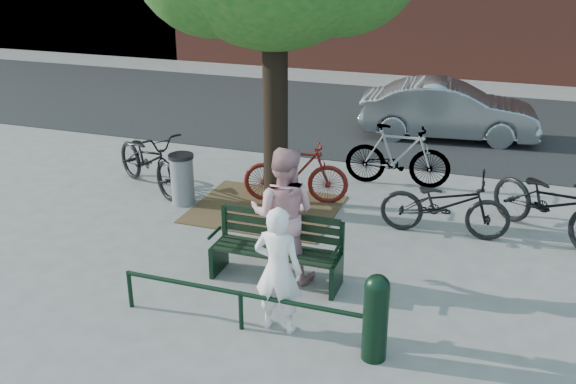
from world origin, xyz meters
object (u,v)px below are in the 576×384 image
at_px(litter_bin, 182,179).
at_px(parked_car, 448,110).
at_px(person_right, 283,214).
at_px(bicycle_c, 445,204).
at_px(park_bench, 278,247).
at_px(person_left, 278,270).
at_px(bollard, 376,315).

relative_size(litter_bin, parked_car, 0.23).
xyz_separation_m(person_right, bicycle_c, (1.91, 2.05, -0.41)).
bearing_deg(park_bench, person_right, 54.31).
xyz_separation_m(litter_bin, bicycle_c, (4.40, 0.20, 0.06)).
bearing_deg(litter_bin, parked_car, 54.28).
distance_m(person_left, parked_car, 8.53).
bearing_deg(parked_car, person_right, 162.73).
bearing_deg(parked_car, bicycle_c, 179.20).
height_order(park_bench, litter_bin, park_bench).
xyz_separation_m(park_bench, bicycle_c, (1.96, 2.12, 0.04)).
distance_m(person_right, bollard, 2.11).
distance_m(person_left, bollard, 1.22).
xyz_separation_m(park_bench, parked_car, (1.45, 7.34, 0.17)).
distance_m(park_bench, bicycle_c, 2.89).
xyz_separation_m(person_right, parked_car, (1.40, 7.27, -0.28)).
xyz_separation_m(park_bench, person_left, (0.41, -1.13, 0.31)).
height_order(bollard, litter_bin, bollard).
distance_m(person_left, person_right, 1.26).
bearing_deg(bollard, person_right, 138.18).
relative_size(bollard, parked_car, 0.26).
relative_size(bollard, litter_bin, 1.16).
height_order(bollard, parked_car, parked_car).
bearing_deg(parked_car, bollard, 174.62).
relative_size(person_left, bollard, 1.51).
bearing_deg(bicycle_c, bollard, 170.98).
distance_m(park_bench, person_left, 1.24).
height_order(park_bench, parked_car, parked_car).
height_order(person_left, person_right, person_right).
bearing_deg(person_right, bicycle_c, -138.27).
bearing_deg(person_left, parked_car, -96.40).
bearing_deg(bicycle_c, person_right, 134.00).
relative_size(park_bench, bollard, 1.68).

